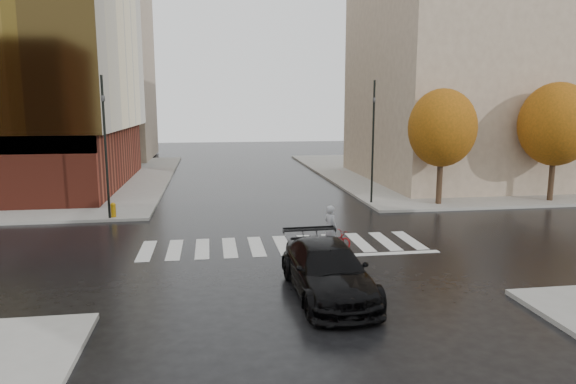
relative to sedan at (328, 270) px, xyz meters
name	(u,v)px	position (x,y,z in m)	size (l,w,h in m)	color
ground	(285,249)	(-0.56, 5.24, -0.79)	(120.00, 120.00, 0.00)	black
sidewalk_ne	(490,171)	(20.44, 26.24, -0.71)	(30.00, 30.00, 0.15)	gray
crosswalk	(283,245)	(-0.56, 5.74, -0.78)	(12.00, 3.00, 0.01)	silver
building_ne_tan	(477,58)	(16.44, 22.24, 8.36)	(16.00, 16.00, 18.00)	gray
building_nw_far	(79,61)	(-16.56, 42.24, 9.36)	(14.00, 12.00, 20.00)	gray
tree_ne_a	(442,128)	(9.44, 12.64, 3.67)	(3.80, 3.80, 6.50)	black
tree_ne_b	(556,124)	(16.44, 12.64, 3.83)	(4.20, 4.20, 6.89)	black
sedan	(328,270)	(0.00, 0.00, 0.00)	(2.20, 5.42, 1.57)	black
cyclist	(332,237)	(1.16, 4.24, -0.13)	(1.80, 1.23, 1.93)	maroon
traffic_light_nw	(105,139)	(-8.51, 11.54, 3.32)	(0.22, 0.20, 7.01)	black
traffic_light_ne	(373,135)	(5.74, 13.56, 3.29)	(0.17, 0.19, 6.95)	black
fire_hydrant	(113,209)	(-8.36, 11.74, -0.23)	(0.27, 0.27, 0.74)	#C7870B
manhole	(308,246)	(0.44, 5.43, -0.78)	(0.53, 0.53, 0.01)	#473819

